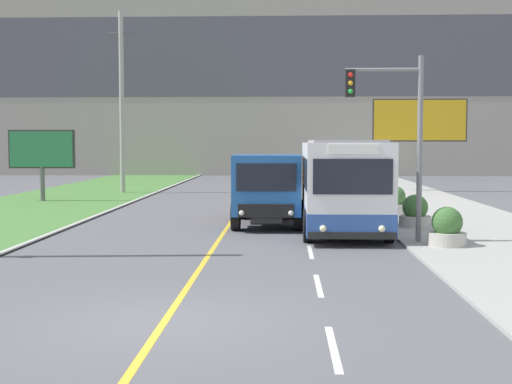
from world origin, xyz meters
TOP-DOWN VIEW (x-y plane):
  - ground_plane at (0.00, 0.00)m, footprint 300.00×300.00m
  - lane_marking_centre at (0.41, 2.89)m, footprint 2.88×140.00m
  - apartment_block_background at (0.00, 56.36)m, footprint 80.00×8.04m
  - city_bus at (3.96, 11.36)m, footprint 2.71×5.96m
  - dump_truck at (1.43, 13.62)m, footprint 2.44×6.52m
  - utility_pole_far at (-7.61, 30.35)m, footprint 1.80×0.28m
  - traffic_light_mast at (5.34, 9.43)m, footprint 2.28×0.32m
  - billboard_large at (10.25, 32.09)m, footprint 5.70×0.24m
  - billboard_small at (-10.31, 24.05)m, footprint 3.39×0.24m
  - planter_round_near at (6.67, 8.63)m, footprint 1.10×1.10m
  - planter_round_second at (6.61, 13.26)m, footprint 1.12×1.12m
  - planter_round_third at (6.61, 17.90)m, footprint 1.11×1.11m

SIDE VIEW (x-z plane):
  - ground_plane at x=0.00m, z-range 0.00..0.00m
  - lane_marking_centre at x=0.41m, z-range 0.00..0.01m
  - planter_round_near at x=6.67m, z-range 0.00..1.12m
  - planter_round_second at x=6.61m, z-range 0.00..1.13m
  - planter_round_third at x=6.61m, z-range 0.00..1.14m
  - dump_truck at x=1.43m, z-range 0.00..2.59m
  - city_bus at x=3.96m, z-range 0.02..3.11m
  - billboard_small at x=-10.31m, z-range 0.73..4.38m
  - traffic_light_mast at x=5.34m, z-range 0.77..6.32m
  - billboard_large at x=10.25m, z-range 1.38..7.04m
  - utility_pole_far at x=-7.61m, z-range 0.06..10.76m
  - apartment_block_background at x=0.00m, z-range 0.00..20.29m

